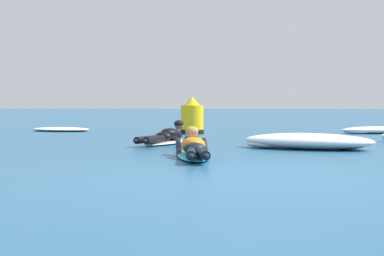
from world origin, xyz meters
TOP-DOWN VIEW (x-y plane):
  - ground_plane at (0.00, 10.00)m, footprint 120.00×120.00m
  - surfer_near at (-0.89, 2.77)m, footprint 0.80×2.58m
  - surfer_far at (-1.70, 6.27)m, footprint 1.20×2.63m
  - whitewater_mid_left at (1.13, 5.04)m, footprint 2.80×2.06m
  - whitewater_mid_right at (3.60, 11.22)m, footprint 2.15×1.09m
  - whitewater_back at (-5.60, 11.96)m, footprint 2.07×1.54m
  - channel_marker_buoy at (-1.55, 10.67)m, footprint 0.66×0.66m

SIDE VIEW (x-z plane):
  - ground_plane at x=0.00m, z-range 0.00..0.00m
  - whitewater_back at x=-5.60m, z-range 0.00..0.12m
  - whitewater_mid_right at x=3.60m, z-range -0.01..0.20m
  - surfer_near at x=-0.89m, z-range -0.13..0.41m
  - surfer_far at x=-1.70m, z-range -0.13..0.41m
  - whitewater_mid_left at x=1.13m, z-range -0.01..0.29m
  - channel_marker_buoy at x=-1.55m, z-range -0.10..0.93m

